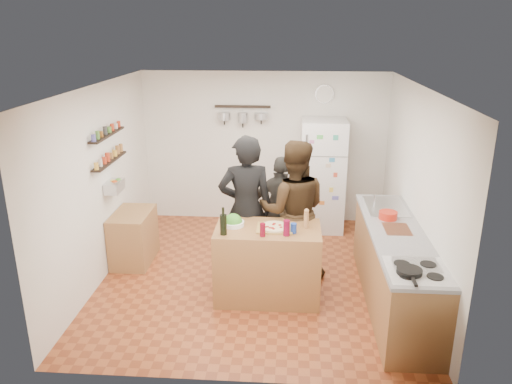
# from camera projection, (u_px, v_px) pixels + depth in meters

# --- Properties ---
(room_shell) EXTENTS (4.20, 4.20, 4.20)m
(room_shell) POSITION_uv_depth(u_px,v_px,m) (258.00, 178.00, 6.66)
(room_shell) COLOR brown
(room_shell) RESTS_ON ground
(prep_island) EXTENTS (1.25, 0.72, 0.91)m
(prep_island) POSITION_uv_depth(u_px,v_px,m) (268.00, 263.00, 6.04)
(prep_island) COLOR brown
(prep_island) RESTS_ON floor
(pizza_board) EXTENTS (0.42, 0.34, 0.02)m
(pizza_board) POSITION_uv_depth(u_px,v_px,m) (275.00, 228.00, 5.87)
(pizza_board) COLOR olive
(pizza_board) RESTS_ON prep_island
(pizza) EXTENTS (0.34, 0.34, 0.02)m
(pizza) POSITION_uv_depth(u_px,v_px,m) (275.00, 227.00, 5.86)
(pizza) COLOR #CEB588
(pizza) RESTS_ON pizza_board
(salad_bowl) EXTENTS (0.27, 0.27, 0.05)m
(salad_bowl) POSITION_uv_depth(u_px,v_px,m) (233.00, 224.00, 5.97)
(salad_bowl) COLOR white
(salad_bowl) RESTS_ON prep_island
(wine_bottle) EXTENTS (0.08, 0.08, 0.24)m
(wine_bottle) POSITION_uv_depth(u_px,v_px,m) (223.00, 225.00, 5.69)
(wine_bottle) COLOR black
(wine_bottle) RESTS_ON prep_island
(wine_glass_near) EXTENTS (0.06, 0.06, 0.16)m
(wine_glass_near) POSITION_uv_depth(u_px,v_px,m) (263.00, 230.00, 5.65)
(wine_glass_near) COLOR #610818
(wine_glass_near) RESTS_ON prep_island
(wine_glass_far) EXTENTS (0.08, 0.08, 0.18)m
(wine_glass_far) POSITION_uv_depth(u_px,v_px,m) (287.00, 228.00, 5.66)
(wine_glass_far) COLOR maroon
(wine_glass_far) RESTS_ON prep_island
(pepper_mill) EXTENTS (0.06, 0.06, 0.19)m
(pepper_mill) POSITION_uv_depth(u_px,v_px,m) (306.00, 220.00, 5.88)
(pepper_mill) COLOR #A27144
(pepper_mill) RESTS_ON prep_island
(salt_canister) EXTENTS (0.07, 0.07, 0.12)m
(salt_canister) POSITION_uv_depth(u_px,v_px,m) (293.00, 228.00, 5.75)
(salt_canister) COLOR navy
(salt_canister) RESTS_ON prep_island
(person_left) EXTENTS (0.77, 0.58, 1.93)m
(person_left) POSITION_uv_depth(u_px,v_px,m) (246.00, 209.00, 6.36)
(person_left) COLOR black
(person_left) RESTS_ON floor
(person_center) EXTENTS (0.91, 0.71, 1.85)m
(person_center) POSITION_uv_depth(u_px,v_px,m) (293.00, 211.00, 6.40)
(person_center) COLOR black
(person_center) RESTS_ON floor
(person_back) EXTENTS (0.94, 0.57, 1.50)m
(person_back) POSITION_uv_depth(u_px,v_px,m) (282.00, 209.00, 6.97)
(person_back) COLOR #292724
(person_back) RESTS_ON floor
(counter_run) EXTENTS (0.63, 2.63, 0.90)m
(counter_run) POSITION_uv_depth(u_px,v_px,m) (395.00, 268.00, 5.91)
(counter_run) COLOR #9E7042
(counter_run) RESTS_ON floor
(stove_top) EXTENTS (0.60, 0.62, 0.02)m
(stove_top) POSITION_uv_depth(u_px,v_px,m) (418.00, 271.00, 4.87)
(stove_top) COLOR white
(stove_top) RESTS_ON counter_run
(skillet) EXTENTS (0.25, 0.25, 0.05)m
(skillet) POSITION_uv_depth(u_px,v_px,m) (409.00, 271.00, 4.80)
(skillet) COLOR black
(skillet) RESTS_ON stove_top
(sink) EXTENTS (0.50, 0.80, 0.03)m
(sink) POSITION_uv_depth(u_px,v_px,m) (386.00, 207.00, 6.57)
(sink) COLOR silver
(sink) RESTS_ON counter_run
(cutting_board) EXTENTS (0.30, 0.40, 0.02)m
(cutting_board) POSITION_uv_depth(u_px,v_px,m) (397.00, 230.00, 5.85)
(cutting_board) COLOR #995537
(cutting_board) RESTS_ON counter_run
(red_bowl) EXTENTS (0.22, 0.22, 0.09)m
(red_bowl) POSITION_uv_depth(u_px,v_px,m) (388.00, 215.00, 6.14)
(red_bowl) COLOR red
(red_bowl) RESTS_ON counter_run
(fridge) EXTENTS (0.70, 0.68, 1.80)m
(fridge) POSITION_uv_depth(u_px,v_px,m) (322.00, 175.00, 7.99)
(fridge) COLOR white
(fridge) RESTS_ON floor
(wall_clock) EXTENTS (0.30, 0.03, 0.30)m
(wall_clock) POSITION_uv_depth(u_px,v_px,m) (324.00, 94.00, 7.91)
(wall_clock) COLOR silver
(wall_clock) RESTS_ON back_wall
(spice_shelf_lower) EXTENTS (0.12, 1.00, 0.02)m
(spice_shelf_lower) POSITION_uv_depth(u_px,v_px,m) (110.00, 161.00, 6.53)
(spice_shelf_lower) COLOR black
(spice_shelf_lower) RESTS_ON left_wall
(spice_shelf_upper) EXTENTS (0.12, 1.00, 0.02)m
(spice_shelf_upper) POSITION_uv_depth(u_px,v_px,m) (107.00, 135.00, 6.42)
(spice_shelf_upper) COLOR black
(spice_shelf_upper) RESTS_ON left_wall
(produce_basket) EXTENTS (0.18, 0.35, 0.14)m
(produce_basket) POSITION_uv_depth(u_px,v_px,m) (114.00, 186.00, 6.64)
(produce_basket) COLOR silver
(produce_basket) RESTS_ON left_wall
(side_table) EXTENTS (0.50, 0.80, 0.73)m
(side_table) POSITION_uv_depth(u_px,v_px,m) (134.00, 237.00, 7.00)
(side_table) COLOR #A27744
(side_table) RESTS_ON floor
(pot_rack) EXTENTS (0.90, 0.04, 0.04)m
(pot_rack) POSITION_uv_depth(u_px,v_px,m) (243.00, 107.00, 7.98)
(pot_rack) COLOR black
(pot_rack) RESTS_ON back_wall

